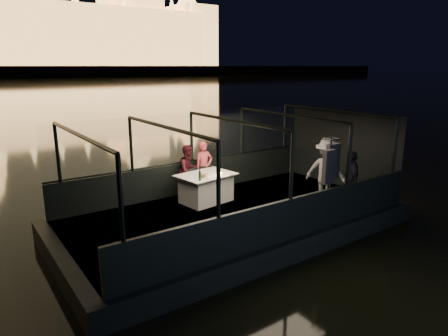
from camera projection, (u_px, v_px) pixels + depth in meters
boat_hull at (233, 230)px, 10.17m from camera, size 8.60×4.40×1.00m
boat_deck at (233, 212)px, 10.05m from camera, size 8.00×4.00×0.04m
gunwale_port at (192, 177)px, 11.52m from camera, size 8.00×0.08×0.90m
gunwale_starboard at (290, 219)px, 8.35m from camera, size 8.00×0.08×0.90m
cabin_glass_port at (191, 138)px, 11.24m from camera, size 8.00×0.02×1.40m
cabin_glass_starboard at (292, 166)px, 8.06m from camera, size 8.00×0.02×1.40m
cabin_roof_glass at (234, 121)px, 9.48m from camera, size 8.00×4.00×0.02m
end_wall_fore at (63, 197)px, 7.54m from camera, size 0.02×4.00×2.30m
end_wall_aft at (341, 149)px, 11.98m from camera, size 0.02×4.00×2.30m
canopy_ribs at (233, 167)px, 9.76m from camera, size 8.00×4.00×2.30m
dining_table_central at (206, 188)px, 10.69m from camera, size 1.59×1.25×0.77m
chair_port_left at (196, 182)px, 11.01m from camera, size 0.49×0.49×0.80m
chair_port_right at (210, 179)px, 11.26m from camera, size 0.46×0.46×0.80m
coat_stand at (328, 184)px, 9.29m from camera, size 0.60×0.51×2.01m
person_woman_coral at (204, 167)px, 11.39m from camera, size 0.55×0.38×1.50m
person_man_maroon at (189, 170)px, 11.11m from camera, size 0.78×0.66×1.45m
passenger_stripe at (326, 172)px, 10.48m from camera, size 1.00×1.29×1.75m
passenger_dark at (351, 176)px, 10.14m from camera, size 0.81×0.93×1.50m
wine_bottle at (200, 175)px, 9.98m from camera, size 0.08×0.08×0.30m
bread_basket at (202, 176)px, 10.30m from camera, size 0.25×0.25×0.08m
amber_candle at (221, 174)px, 10.46m from camera, size 0.06×0.06×0.08m
plate_near at (232, 174)px, 10.59m from camera, size 0.28×0.28×0.01m
plate_far at (204, 176)px, 10.37m from camera, size 0.31×0.31×0.02m
wine_glass_white at (207, 176)px, 10.11m from camera, size 0.08×0.08×0.19m
wine_glass_red at (217, 169)px, 10.79m from camera, size 0.08×0.08×0.19m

